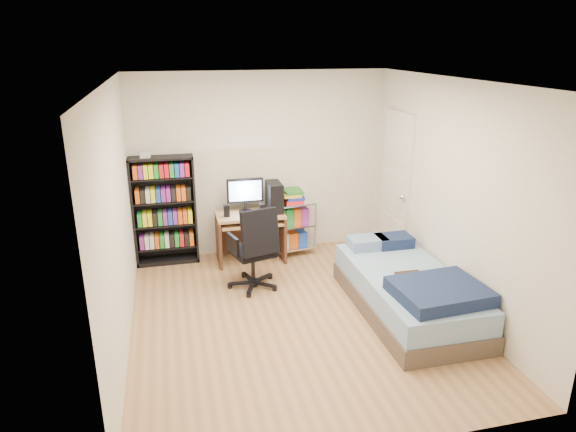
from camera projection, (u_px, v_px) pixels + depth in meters
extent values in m
cube|color=#A77E53|center=(296.00, 318.00, 5.62)|extent=(3.50, 4.00, 0.04)
cube|color=white|center=(298.00, 79.00, 4.79)|extent=(3.50, 4.00, 0.04)
cube|color=silver|center=(261.00, 164.00, 7.06)|extent=(3.50, 0.04, 2.50)
cube|color=silver|center=(374.00, 301.00, 3.35)|extent=(3.50, 0.04, 2.50)
cube|color=silver|center=(115.00, 222.00, 4.82)|extent=(0.04, 4.00, 2.50)
cube|color=silver|center=(454.00, 196.00, 5.59)|extent=(0.04, 4.00, 2.50)
cube|color=black|center=(165.00, 211.00, 6.77)|extent=(0.82, 0.27, 1.46)
cube|color=black|center=(168.00, 246.00, 6.94)|extent=(0.76, 0.25, 0.02)
cube|color=red|center=(167.00, 239.00, 6.89)|extent=(0.71, 0.22, 0.17)
cube|color=black|center=(166.00, 224.00, 6.83)|extent=(0.76, 0.25, 0.02)
cube|color=blue|center=(165.00, 217.00, 6.79)|extent=(0.71, 0.22, 0.17)
cube|color=black|center=(164.00, 201.00, 6.73)|extent=(0.76, 0.25, 0.02)
cube|color=yellow|center=(163.00, 194.00, 6.69)|extent=(0.71, 0.22, 0.17)
cube|color=black|center=(162.00, 178.00, 6.63)|extent=(0.76, 0.25, 0.02)
cube|color=green|center=(161.00, 170.00, 6.58)|extent=(0.71, 0.22, 0.17)
cube|color=silver|center=(145.00, 155.00, 6.49)|extent=(0.13, 0.11, 0.06)
cube|color=tan|center=(250.00, 215.00, 6.84)|extent=(0.90, 0.50, 0.04)
cube|color=#3C2A20|center=(219.00, 241.00, 6.86)|extent=(0.04, 0.50, 0.64)
cube|color=#3C2A20|center=(282.00, 236.00, 7.05)|extent=(0.04, 0.50, 0.64)
cube|color=#3C2A20|center=(248.00, 231.00, 7.16)|extent=(0.86, 0.03, 0.59)
cube|color=tan|center=(251.00, 223.00, 6.80)|extent=(0.81, 0.41, 0.02)
cube|color=black|center=(251.00, 222.00, 6.78)|extent=(0.40, 0.14, 0.02)
cube|color=black|center=(245.00, 190.00, 6.82)|extent=(0.49, 0.05, 0.32)
cube|color=silver|center=(245.00, 191.00, 6.80)|extent=(0.43, 0.01, 0.27)
cube|color=black|center=(274.00, 197.00, 6.89)|extent=(0.18, 0.38, 0.40)
cube|color=black|center=(227.00, 211.00, 6.70)|extent=(0.07, 0.07, 0.15)
cube|color=black|center=(262.00, 209.00, 6.76)|extent=(0.07, 0.07, 0.15)
cylinder|color=black|center=(253.00, 266.00, 6.23)|extent=(0.05, 0.05, 0.37)
cube|color=black|center=(253.00, 251.00, 6.16)|extent=(0.57, 0.57, 0.08)
cube|color=black|center=(260.00, 232.00, 5.88)|extent=(0.47, 0.25, 0.54)
cube|color=black|center=(233.00, 244.00, 6.00)|extent=(0.11, 0.29, 0.21)
cube|color=black|center=(271.00, 237.00, 6.23)|extent=(0.11, 0.29, 0.21)
cylinder|color=silver|center=(278.00, 235.00, 6.91)|extent=(0.03, 0.03, 0.76)
cylinder|color=silver|center=(316.00, 229.00, 7.11)|extent=(0.03, 0.03, 0.76)
cylinder|color=silver|center=(268.00, 226.00, 7.25)|extent=(0.03, 0.03, 0.76)
cylinder|color=silver|center=(304.00, 221.00, 7.45)|extent=(0.03, 0.03, 0.76)
cube|color=silver|center=(292.00, 246.00, 7.27)|extent=(0.61, 0.47, 0.02)
cube|color=silver|center=(292.00, 224.00, 7.16)|extent=(0.61, 0.47, 0.02)
cube|color=silver|center=(292.00, 202.00, 7.06)|extent=(0.61, 0.47, 0.02)
cube|color=red|center=(292.00, 195.00, 7.03)|extent=(0.28, 0.34, 0.17)
cube|color=brown|center=(406.00, 303.00, 5.70)|extent=(1.02, 2.05, 0.20)
cube|color=#7F9FBE|center=(408.00, 284.00, 5.62)|extent=(0.98, 2.01, 0.25)
cube|color=#152243|center=(439.00, 292.00, 5.06)|extent=(0.92, 0.78, 0.14)
cube|color=#8FABCB|center=(368.00, 243.00, 6.28)|extent=(0.46, 0.31, 0.13)
cube|color=#152243|center=(394.00, 241.00, 6.34)|extent=(0.43, 0.31, 0.13)
cube|color=#432615|center=(411.00, 276.00, 5.53)|extent=(0.29, 0.23, 0.02)
cube|color=silver|center=(396.00, 186.00, 6.91)|extent=(0.05, 0.80, 2.00)
sphere|color=silver|center=(402.00, 197.00, 6.62)|extent=(0.08, 0.08, 0.08)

